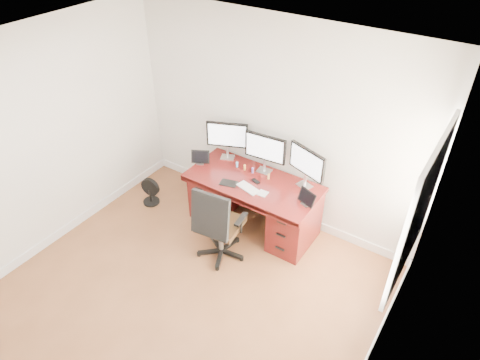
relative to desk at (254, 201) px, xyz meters
The scene contains 19 objects.
ground 1.87m from the desk, 90.00° to the right, with size 4.50×4.50×0.00m, color brown.
back_wall 1.04m from the desk, 90.00° to the left, with size 4.00×0.10×2.70m, color white.
right_wall 2.80m from the desk, 40.79° to the right, with size 0.10×4.50×2.70m.
desk is the anchor object (origin of this frame).
office_chair 0.73m from the desk, 93.54° to the right, with size 0.63×0.63×1.07m.
floor_fan 1.56m from the desk, 164.43° to the right, with size 0.28×0.24×0.41m.
monitor_left 0.93m from the desk, 157.68° to the left, with size 0.52×0.25×0.53m.
monitor_center 0.72m from the desk, 89.97° to the left, with size 0.55×0.15×0.53m.
monitor_right 0.93m from the desk, 22.32° to the left, with size 0.53×0.21×0.53m.
tablet_left 0.91m from the desk, behind, with size 0.24×0.18×0.19m.
tablet_right 0.87m from the desk, ahead, with size 0.25×0.15×0.19m.
keyboard 0.41m from the desk, 81.43° to the right, with size 0.30×0.13×0.01m, color white.
trackpad 0.46m from the desk, 38.59° to the right, with size 0.12×0.12×0.01m, color silver.
drawing_tablet 0.49m from the desk, 133.60° to the right, with size 0.21×0.14×0.01m, color black.
phone 0.35m from the desk, 31.42° to the right, with size 0.12×0.06×0.01m, color black.
figurine_blue 0.54m from the desk, 160.99° to the left, with size 0.03×0.03×0.08m.
figurine_orange 0.47m from the desk, 152.15° to the left, with size 0.03×0.03×0.08m.
figurine_purple 0.42m from the desk, 131.14° to the left, with size 0.03×0.03×0.08m.
figurine_yellow 0.43m from the desk, 41.72° to the left, with size 0.03×0.03×0.08m.
Camera 1 is at (2.26, -1.90, 3.92)m, focal length 32.00 mm.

